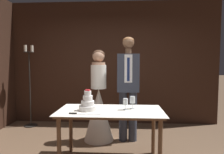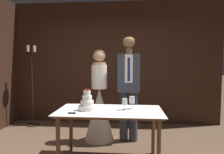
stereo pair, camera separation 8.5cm
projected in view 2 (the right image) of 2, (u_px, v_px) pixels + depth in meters
wall_back at (113, 63)px, 4.69m from camera, size 4.88×0.12×2.81m
cake_table at (110, 116)px, 2.83m from camera, size 1.48×0.76×0.75m
tiered_cake at (87, 104)px, 2.82m from camera, size 0.25×0.25×0.30m
cake_knife at (78, 113)px, 2.61m from camera, size 0.42×0.03×0.02m
wine_glass_near at (125, 102)px, 2.83m from camera, size 0.07×0.07×0.16m
wine_glass_middle at (132, 101)px, 2.89m from camera, size 0.08×0.08×0.18m
bride at (99, 107)px, 3.64m from camera, size 0.54×0.54×1.65m
groom at (129, 84)px, 3.57m from camera, size 0.39×0.25×1.87m
candle_stand at (32, 88)px, 4.47m from camera, size 0.28×0.28×1.80m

